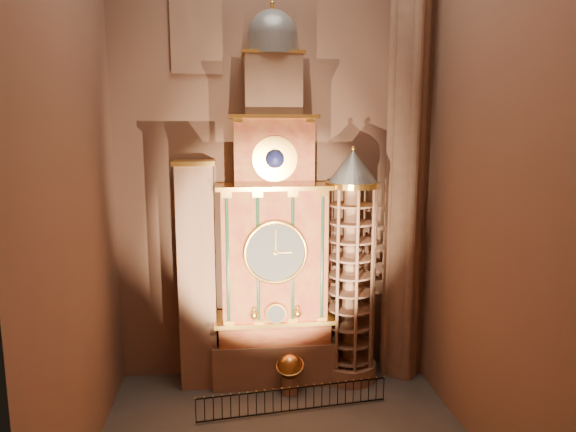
{
  "coord_description": "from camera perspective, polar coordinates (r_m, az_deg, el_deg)",
  "views": [
    {
      "loc": [
        -1.98,
        -17.37,
        11.47
      ],
      "look_at": [
        0.43,
        3.0,
        8.04
      ],
      "focal_mm": 32.0,
      "sensor_mm": 36.0,
      "label": 1
    }
  ],
  "objects": [
    {
      "name": "stained_glass_window",
      "position": [
        23.86,
        -10.23,
        21.51
      ],
      "size": [
        2.2,
        0.14,
        5.2
      ],
      "color": "navy",
      "rests_on": "wall_back"
    },
    {
      "name": "wall_right",
      "position": [
        19.56,
        20.78,
        7.5
      ],
      "size": [
        0.0,
        22.0,
        22.0
      ],
      "primitive_type": "plane",
      "rotation": [
        1.57,
        0.0,
        -1.57
      ],
      "color": "brown",
      "rests_on": "floor"
    },
    {
      "name": "wall_back",
      "position": [
        23.46,
        -1.91,
        8.33
      ],
      "size": [
        22.0,
        0.0,
        22.0
      ],
      "primitive_type": "plane",
      "rotation": [
        1.57,
        0.0,
        0.0
      ],
      "color": "brown",
      "rests_on": "floor"
    },
    {
      "name": "gothic_pier",
      "position": [
        23.79,
        13.26,
        8.1
      ],
      "size": [
        2.04,
        2.04,
        22.0
      ],
      "color": "#8C634C",
      "rests_on": "floor"
    },
    {
      "name": "stair_turret",
      "position": [
        23.57,
        6.99,
        -5.85
      ],
      "size": [
        2.5,
        2.5,
        10.8
      ],
      "color": "#8C634C",
      "rests_on": "floor"
    },
    {
      "name": "celestial_globe",
      "position": [
        23.55,
        0.21,
        -16.71
      ],
      "size": [
        1.48,
        1.43,
        1.8
      ],
      "color": "#8C634C",
      "rests_on": "floor"
    },
    {
      "name": "portrait_tower",
      "position": [
        23.27,
        -10.04,
        -6.43
      ],
      "size": [
        1.8,
        1.6,
        10.2
      ],
      "color": "#8C634C",
      "rests_on": "floor"
    },
    {
      "name": "wall_left",
      "position": [
        18.09,
        -23.03,
        7.25
      ],
      "size": [
        0.0,
        22.0,
        22.0
      ],
      "primitive_type": "plane",
      "rotation": [
        1.57,
        0.0,
        1.57
      ],
      "color": "brown",
      "rests_on": "floor"
    },
    {
      "name": "astronomical_clock",
      "position": [
        22.93,
        -1.63,
        -2.59
      ],
      "size": [
        5.6,
        2.41,
        16.7
      ],
      "color": "#8C634C",
      "rests_on": "floor"
    },
    {
      "name": "iron_railing",
      "position": [
        22.36,
        0.63,
        -19.72
      ],
      "size": [
        7.89,
        0.92,
        1.04
      ],
      "color": "black",
      "rests_on": "floor"
    }
  ]
}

